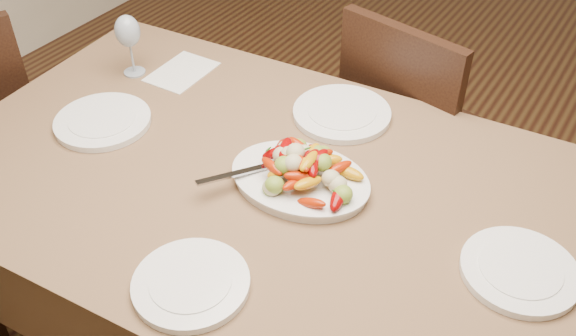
% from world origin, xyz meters
% --- Properties ---
extents(floor, '(6.00, 6.00, 0.00)m').
position_xyz_m(floor, '(0.00, 0.00, 0.00)').
color(floor, '#3D2412').
rests_on(floor, ground).
extents(dining_table, '(1.91, 1.17, 0.76)m').
position_xyz_m(dining_table, '(-0.20, -0.27, 0.38)').
color(dining_table, brown).
rests_on(dining_table, ground).
extents(chair_far, '(0.49, 0.49, 0.95)m').
position_xyz_m(chair_far, '(-0.14, 0.49, 0.47)').
color(chair_far, black).
rests_on(chair_far, ground).
extents(serving_platter, '(0.36, 0.28, 0.02)m').
position_xyz_m(serving_platter, '(-0.18, -0.24, 0.77)').
color(serving_platter, white).
rests_on(serving_platter, dining_table).
extents(roasted_vegetables, '(0.29, 0.21, 0.09)m').
position_xyz_m(roasted_vegetables, '(-0.18, -0.24, 0.83)').
color(roasted_vegetables, '#750203').
rests_on(roasted_vegetables, serving_platter).
extents(serving_spoon, '(0.27, 0.19, 0.03)m').
position_xyz_m(serving_spoon, '(-0.25, -0.29, 0.81)').
color(serving_spoon, '#9EA0A8').
rests_on(serving_spoon, serving_platter).
extents(plate_left, '(0.26, 0.26, 0.02)m').
position_xyz_m(plate_left, '(-0.78, -0.32, 0.77)').
color(plate_left, white).
rests_on(plate_left, dining_table).
extents(plate_right, '(0.25, 0.25, 0.02)m').
position_xyz_m(plate_right, '(0.36, -0.24, 0.77)').
color(plate_right, white).
rests_on(plate_right, dining_table).
extents(plate_far, '(0.28, 0.28, 0.02)m').
position_xyz_m(plate_far, '(-0.24, 0.07, 0.77)').
color(plate_far, white).
rests_on(plate_far, dining_table).
extents(plate_near, '(0.25, 0.25, 0.02)m').
position_xyz_m(plate_near, '(-0.21, -0.64, 0.77)').
color(plate_near, white).
rests_on(plate_near, dining_table).
extents(wine_glass, '(0.08, 0.08, 0.20)m').
position_xyz_m(wine_glass, '(-0.89, -0.07, 0.86)').
color(wine_glass, '#8C99A5').
rests_on(wine_glass, dining_table).
extents(menu_card, '(0.16, 0.21, 0.00)m').
position_xyz_m(menu_card, '(-0.77, 0.01, 0.76)').
color(menu_card, silver).
rests_on(menu_card, dining_table).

